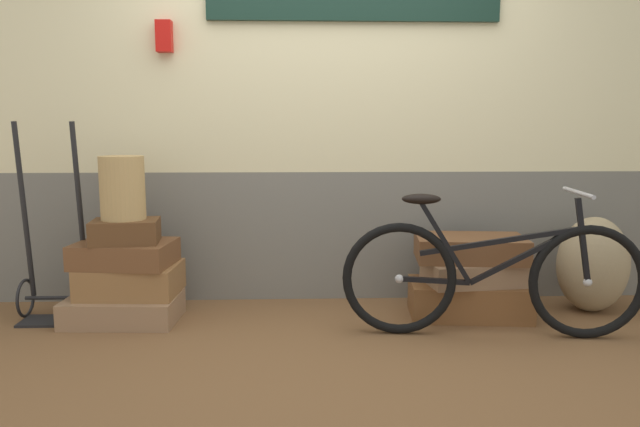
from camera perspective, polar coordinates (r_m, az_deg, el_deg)
ground at (r=3.55m, az=0.66°, el=-11.94°), size 8.42×5.20×0.06m
station_building at (r=4.18m, az=0.27°, el=10.85°), size 6.42×0.74×2.76m
suitcase_0 at (r=3.95m, az=-18.15°, el=-8.59°), size 0.69×0.47×0.16m
suitcase_1 at (r=3.94m, az=-17.50°, el=-6.00°), size 0.61×0.46×0.19m
suitcase_2 at (r=3.91m, az=-18.02°, el=-3.64°), size 0.62×0.48×0.15m
suitcase_3 at (r=3.84m, az=-17.97°, el=-1.63°), size 0.42×0.32×0.14m
suitcase_4 at (r=3.97m, az=13.93°, el=-7.89°), size 0.77×0.47×0.22m
suitcase_5 at (r=3.91m, az=14.62°, el=-5.42°), size 0.66×0.42×0.14m
suitcase_6 at (r=3.91m, az=14.05°, el=-3.21°), size 0.71×0.48×0.15m
wicker_basket at (r=3.83m, az=-18.24°, el=2.33°), size 0.27×0.27×0.39m
luggage_trolley at (r=4.11m, az=-23.88°, el=-5.00°), size 0.42×0.34×1.23m
burlap_sack at (r=4.28m, az=24.47°, el=-4.41°), size 0.46×0.39×0.62m
bicycle at (r=3.57m, az=15.94°, el=-5.78°), size 1.70×0.46×0.85m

